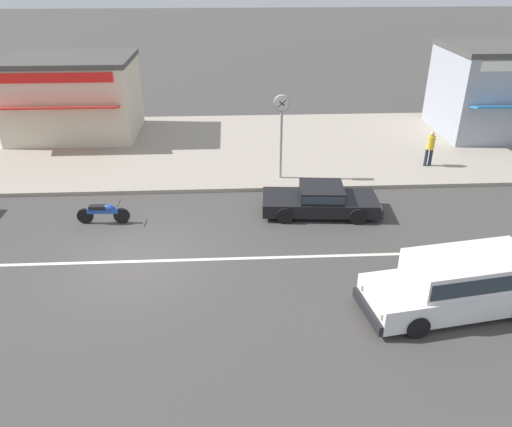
# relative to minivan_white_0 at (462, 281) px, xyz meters

# --- Properties ---
(ground_plane) EXTENTS (160.00, 160.00, 0.00)m
(ground_plane) POSITION_rel_minivan_white_0_xyz_m (-8.92, 2.70, -0.85)
(ground_plane) COLOR #423F3D
(lane_centre_stripe) EXTENTS (50.40, 0.14, 0.01)m
(lane_centre_stripe) POSITION_rel_minivan_white_0_xyz_m (-8.92, 2.70, -0.84)
(lane_centre_stripe) COLOR silver
(lane_centre_stripe) RESTS_ON ground
(kerb_strip) EXTENTS (68.00, 10.00, 0.15)m
(kerb_strip) POSITION_rel_minivan_white_0_xyz_m (-8.92, 12.56, -0.77)
(kerb_strip) COLOR #9E9384
(kerb_strip) RESTS_ON ground
(minivan_white_0) EXTENTS (5.08, 2.44, 1.56)m
(minivan_white_0) POSITION_rel_minivan_white_0_xyz_m (0.00, 0.00, 0.00)
(minivan_white_0) COLOR white
(minivan_white_0) RESTS_ON ground
(sedan_black_1) EXTENTS (4.31, 2.03, 1.06)m
(sedan_black_1) POSITION_rel_minivan_white_0_xyz_m (-2.73, 5.63, -0.31)
(sedan_black_1) COLOR black
(sedan_black_1) RESTS_ON ground
(motorcycle_1) EXTENTS (1.83, 0.56, 0.80)m
(motorcycle_1) POSITION_rel_minivan_white_0_xyz_m (-10.40, 5.25, -0.42)
(motorcycle_1) COLOR black
(motorcycle_1) RESTS_ON ground
(street_clock) EXTENTS (0.62, 0.22, 3.44)m
(street_clock) POSITION_rel_minivan_white_0_xyz_m (-3.92, 8.58, 1.85)
(street_clock) COLOR #9E9EA3
(street_clock) RESTS_ON kerb_strip
(pedestrian_mid_kerb) EXTENTS (0.34, 0.34, 1.55)m
(pedestrian_mid_kerb) POSITION_rel_minivan_white_0_xyz_m (2.64, 9.55, 0.20)
(pedestrian_mid_kerb) COLOR #232838
(pedestrian_mid_kerb) RESTS_ON kerb_strip
(shopfront_corner_warung) EXTENTS (6.19, 5.11, 3.86)m
(shopfront_corner_warung) POSITION_rel_minivan_white_0_xyz_m (-13.72, 14.71, 1.24)
(shopfront_corner_warung) COLOR beige
(shopfront_corner_warung) RESTS_ON kerb_strip
(shopfront_mid_block) EXTENTS (6.29, 5.51, 4.33)m
(shopfront_mid_block) POSITION_rel_minivan_white_0_xyz_m (7.88, 14.05, 1.48)
(shopfront_mid_block) COLOR #999EA8
(shopfront_mid_block) RESTS_ON kerb_strip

